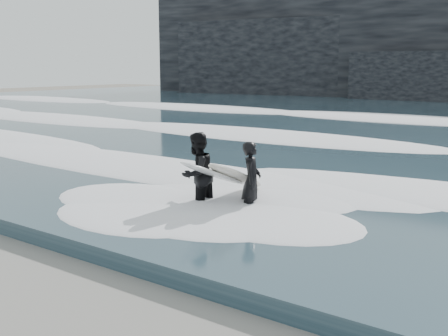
{
  "coord_description": "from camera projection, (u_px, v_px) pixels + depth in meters",
  "views": [
    {
      "loc": [
        6.23,
        -2.34,
        3.01
      ],
      "look_at": [
        -0.29,
        6.38,
        1.0
      ],
      "focal_mm": 45.0,
      "sensor_mm": 36.0,
      "label": 1
    }
  ],
  "objects": [
    {
      "name": "foam_near",
      "position": [
        301.0,
        178.0,
        13.07
      ],
      "size": [
        60.0,
        3.2,
        0.2
      ],
      "primitive_type": "ellipsoid",
      "color": "white",
      "rests_on": "sea"
    },
    {
      "name": "foam_mid",
      "position": [
        405.0,
        144.0,
        18.58
      ],
      "size": [
        60.0,
        4.0,
        0.24
      ],
      "primitive_type": "ellipsoid",
      "color": "white",
      "rests_on": "sea"
    },
    {
      "name": "surfer_left",
      "position": [
        246.0,
        179.0,
        11.09
      ],
      "size": [
        1.2,
        2.3,
        1.54
      ],
      "color": "black",
      "rests_on": "ground"
    },
    {
      "name": "surfer_right",
      "position": [
        199.0,
        174.0,
        11.17
      ],
      "size": [
        1.05,
        1.87,
        1.7
      ],
      "color": "black",
      "rests_on": "ground"
    }
  ]
}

